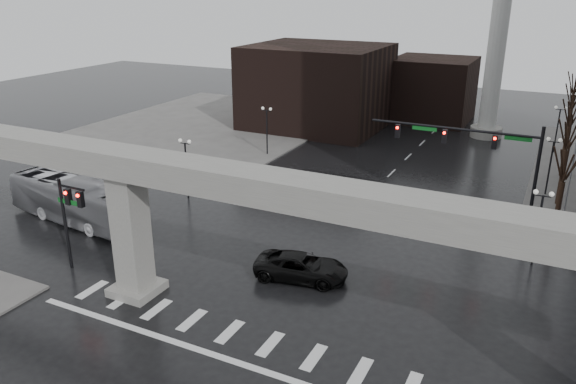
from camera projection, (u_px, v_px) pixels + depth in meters
name	position (u px, v px, depth m)	size (l,w,h in m)	color
ground	(240.00, 322.00, 30.08)	(160.00, 160.00, 0.00)	black
sidewalk_nw	(211.00, 125.00, 71.09)	(28.00, 36.00, 0.15)	slate
elevated_guideway	(258.00, 207.00, 27.14)	(48.00, 2.60, 8.70)	gray
building_far_left	(317.00, 87.00, 69.39)	(16.00, 14.00, 10.00)	black
building_far_mid	(432.00, 89.00, 73.11)	(10.00, 10.00, 8.00)	black
smokestack	(500.00, 19.00, 61.46)	(3.60, 3.60, 30.00)	beige
signal_mast_arm	(482.00, 150.00, 40.04)	(12.12, 0.43, 8.00)	black
signal_left_pole	(70.00, 210.00, 34.19)	(2.30, 0.30, 6.00)	black
lamp_right_0	(540.00, 215.00, 34.97)	(1.22, 0.32, 5.11)	black
lamp_right_1	(551.00, 157.00, 46.70)	(1.22, 0.32, 5.11)	black
lamp_right_2	(558.00, 122.00, 58.44)	(1.22, 0.32, 5.11)	black
lamp_left_0	(186.00, 158.00, 46.24)	(1.22, 0.32, 5.11)	black
lamp_left_1	(267.00, 123.00, 57.98)	(1.22, 0.32, 5.11)	black
lamp_left_2	(321.00, 99.00, 69.71)	(1.22, 0.32, 5.11)	black
tree_right_0	(559.00, 207.00, 38.14)	(1.09, 1.58, 7.50)	black
tree_right_1	(563.00, 172.00, 44.83)	(1.09, 1.61, 7.67)	black
tree_right_2	(566.00, 147.00, 51.51)	(1.10, 1.63, 7.85)	black
tree_right_3	(568.00, 127.00, 58.19)	(1.11, 1.66, 8.02)	black
tree_right_4	(570.00, 112.00, 64.88)	(1.12, 1.69, 8.19)	black
pickup_truck	(301.00, 267.00, 34.24)	(2.63, 5.70, 1.58)	black
city_bus	(74.00, 200.00, 42.26)	(2.85, 12.17, 3.39)	#AFAFB4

